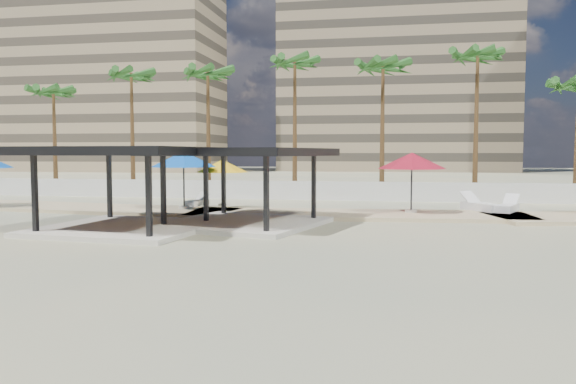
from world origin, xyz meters
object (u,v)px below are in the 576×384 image
pavilion_west (126,181)px  umbrella_c (412,161)px  lounger_c (481,206)px  lounger_a (197,202)px  lounger_b (508,207)px  pavilion_central (242,179)px

pavilion_west → umbrella_c: 13.12m
lounger_c → pavilion_west: bearing=88.3°
umbrella_c → lounger_a: (-11.27, 1.58, -2.29)m
pavilion_west → lounger_a: pavilion_west is taller
umbrella_c → lounger_a: umbrella_c is taller
umbrella_c → lounger_b: (4.62, 1.32, -2.26)m
umbrella_c → lounger_c: (3.41, 1.58, -2.24)m
pavilion_central → lounger_c: size_ratio=3.18×
pavilion_central → lounger_c: 12.30m
pavilion_west → pavilion_central: bearing=35.1°
umbrella_c → lounger_a: bearing=172.0°
lounger_a → pavilion_west: bearing=-169.3°
umbrella_c → lounger_a: size_ratio=1.68×
lounger_b → lounger_c: lounger_c is taller
pavilion_central → lounger_b: 13.22m
pavilion_west → umbrella_c: size_ratio=2.16×
pavilion_central → lounger_c: bearing=45.3°
pavilion_west → lounger_a: size_ratio=3.63×
pavilion_central → lounger_b: pavilion_central is taller
lounger_a → lounger_b: 15.90m
pavilion_central → lounger_a: 7.75m
pavilion_central → lounger_b: size_ratio=3.41×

